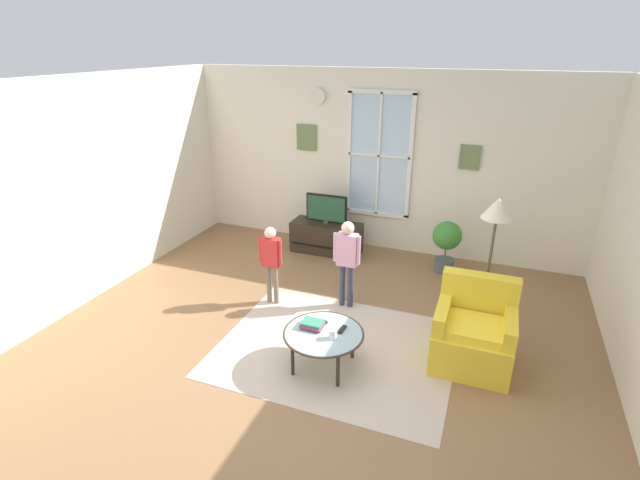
% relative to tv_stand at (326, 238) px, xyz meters
% --- Properties ---
extents(ground_plane, '(6.57, 6.77, 0.02)m').
position_rel_tv_stand_xyz_m(ground_plane, '(0.70, -2.60, -0.25)').
color(ground_plane, olive).
extents(back_wall, '(5.97, 0.17, 2.70)m').
position_rel_tv_stand_xyz_m(back_wall, '(0.69, 0.55, 1.12)').
color(back_wall, silver).
rests_on(back_wall, ground_plane).
extents(side_wall_left, '(0.12, 6.17, 2.70)m').
position_rel_tv_stand_xyz_m(side_wall_left, '(-2.35, -2.60, 1.11)').
color(side_wall_left, silver).
rests_on(side_wall_left, ground_plane).
extents(area_rug, '(2.45, 1.97, 0.01)m').
position_rel_tv_stand_xyz_m(area_rug, '(0.98, -2.33, -0.23)').
color(area_rug, '#C6B29E').
rests_on(area_rug, ground_plane).
extents(tv_stand, '(1.07, 0.43, 0.48)m').
position_rel_tv_stand_xyz_m(tv_stand, '(0.00, 0.00, 0.00)').
color(tv_stand, '#2D2319').
rests_on(tv_stand, ground_plane).
extents(television, '(0.64, 0.08, 0.45)m').
position_rel_tv_stand_xyz_m(television, '(0.00, -0.00, 0.47)').
color(television, '#4C4C4C').
rests_on(television, tv_stand).
extents(armchair, '(0.76, 0.74, 0.87)m').
position_rel_tv_stand_xyz_m(armchair, '(2.33, -2.03, 0.09)').
color(armchair, yellow).
rests_on(armchair, ground_plane).
extents(coffee_table, '(0.81, 0.81, 0.41)m').
position_rel_tv_stand_xyz_m(coffee_table, '(0.95, -2.66, 0.14)').
color(coffee_table, '#99B2B7').
rests_on(coffee_table, ground_plane).
extents(book_stack, '(0.22, 0.18, 0.07)m').
position_rel_tv_stand_xyz_m(book_stack, '(0.82, -2.61, 0.20)').
color(book_stack, '#7F5757').
rests_on(book_stack, coffee_table).
extents(cup, '(0.08, 0.08, 0.10)m').
position_rel_tv_stand_xyz_m(cup, '(1.07, -2.72, 0.21)').
color(cup, white).
rests_on(cup, coffee_table).
extents(remote_near_books, '(0.10, 0.14, 0.02)m').
position_rel_tv_stand_xyz_m(remote_near_books, '(0.88, -2.54, 0.17)').
color(remote_near_books, black).
rests_on(remote_near_books, coffee_table).
extents(remote_near_cup, '(0.05, 0.14, 0.02)m').
position_rel_tv_stand_xyz_m(remote_near_cup, '(1.11, -2.56, 0.17)').
color(remote_near_cup, black).
rests_on(remote_near_cup, coffee_table).
extents(person_pink_shirt, '(0.34, 0.15, 1.12)m').
position_rel_tv_stand_xyz_m(person_pink_shirt, '(0.80, -1.45, 0.46)').
color(person_pink_shirt, '#333851').
rests_on(person_pink_shirt, ground_plane).
extents(person_red_shirt, '(0.31, 0.14, 1.02)m').
position_rel_tv_stand_xyz_m(person_red_shirt, '(-0.09, -1.70, 0.40)').
color(person_red_shirt, '#726656').
rests_on(person_red_shirt, ground_plane).
extents(potted_plant_by_window, '(0.40, 0.40, 0.75)m').
position_rel_tv_stand_xyz_m(potted_plant_by_window, '(1.80, -0.03, 0.23)').
color(potted_plant_by_window, '#4C565B').
rests_on(potted_plant_by_window, ground_plane).
extents(floor_lamp, '(0.32, 0.32, 1.60)m').
position_rel_tv_stand_xyz_m(floor_lamp, '(2.39, -1.47, 1.10)').
color(floor_lamp, black).
rests_on(floor_lamp, ground_plane).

